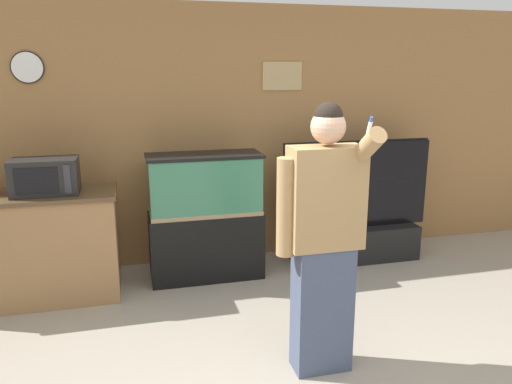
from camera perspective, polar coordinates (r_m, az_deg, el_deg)
The scene contains 6 objects.
wall_back_paneled at distance 5.15m, azimuth -4.14°, elevation 6.38°, with size 10.00×0.08×2.60m.
counter_island at distance 4.73m, azimuth -24.57°, elevation -5.81°, with size 1.52×0.61×0.95m.
microwave at distance 4.50m, azimuth -22.96°, elevation 1.66°, with size 0.53×0.34×0.30m.
aquarium_on_stand at distance 4.78m, azimuth -5.80°, elevation -2.82°, with size 1.07×0.45×1.21m.
tv_on_stand at distance 5.34m, azimuth 11.28°, elevation -3.85°, with size 1.59×0.40×1.27m.
person_standing at distance 3.21m, azimuth 7.68°, elevation -5.19°, with size 0.56×0.42×1.78m.
Camera 1 is at (-0.91, -2.20, 1.97)m, focal length 35.00 mm.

